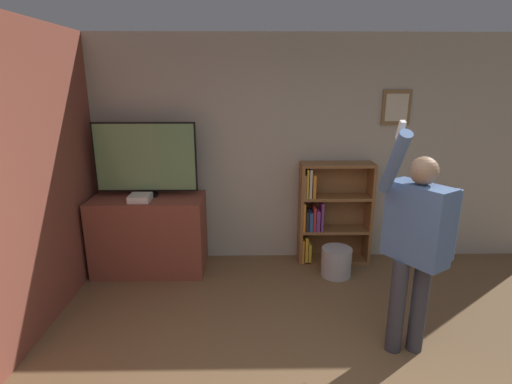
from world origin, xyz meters
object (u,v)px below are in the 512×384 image
bookshelf (328,214)px  person (416,238)px  game_console (140,198)px  television (146,159)px  waste_bin (336,262)px

bookshelf → person: 1.80m
game_console → bookshelf: bearing=8.7°
bookshelf → television: bearing=-176.4°
game_console → bookshelf: size_ratio=0.19×
person → waste_bin: 1.60m
television → game_console: 0.45m
person → waste_bin: person is taller
television → person: person is taller
bookshelf → waste_bin: size_ratio=3.60×
game_console → bookshelf: 2.21m
game_console → waste_bin: 2.34m
game_console → person: 2.86m
game_console → person: bearing=-29.2°
bookshelf → person: bearing=-78.8°
television → game_console: television is taller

